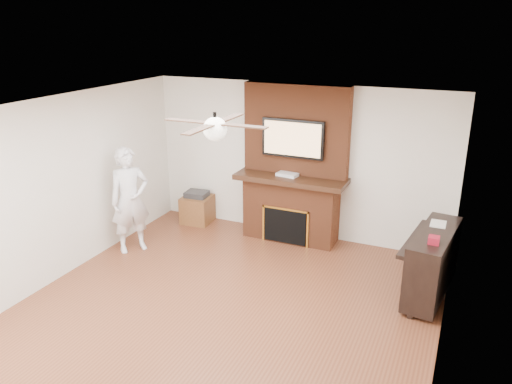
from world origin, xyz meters
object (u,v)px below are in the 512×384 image
at_px(person, 130,200).
at_px(side_table, 197,208).
at_px(piano, 432,262).
at_px(fireplace, 293,180).

distance_m(person, side_table, 1.54).
relative_size(person, side_table, 2.90).
bearing_deg(piano, person, -167.22).
height_order(fireplace, piano, fireplace).
distance_m(fireplace, side_table, 1.90).
xyz_separation_m(person, piano, (4.38, 0.43, -0.34)).
height_order(fireplace, side_table, fireplace).
height_order(side_table, piano, piano).
distance_m(side_table, piano, 4.15).
relative_size(person, piano, 1.16).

